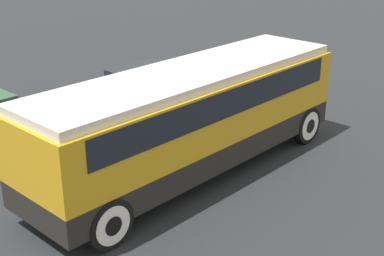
{
  "coord_description": "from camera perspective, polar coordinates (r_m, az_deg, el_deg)",
  "views": [
    {
      "loc": [
        -9.64,
        -9.01,
        6.62
      ],
      "look_at": [
        0.0,
        0.0,
        1.32
      ],
      "focal_mm": 50.0,
      "sensor_mm": 36.0,
      "label": 1
    }
  ],
  "objects": [
    {
      "name": "ground_plane",
      "position": [
        14.76,
        0.0,
        -4.76
      ],
      "size": [
        120.0,
        120.0,
        0.0
      ],
      "primitive_type": "plane",
      "color": "#26282B"
    },
    {
      "name": "tour_bus",
      "position": [
        14.12,
        0.26,
        1.84
      ],
      "size": [
        9.76,
        2.6,
        2.93
      ],
      "color": "black",
      "rests_on": "ground_plane"
    },
    {
      "name": "parked_car_mid",
      "position": [
        20.02,
        -4.75,
        4.6
      ],
      "size": [
        4.61,
        1.98,
        1.38
      ],
      "color": "navy",
      "rests_on": "ground_plane"
    }
  ]
}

